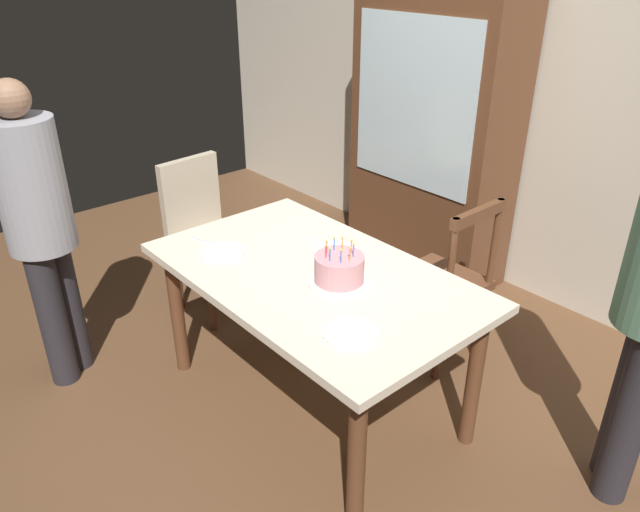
{
  "coord_description": "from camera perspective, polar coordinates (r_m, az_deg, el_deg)",
  "views": [
    {
      "loc": [
        1.82,
        -1.54,
        2.07
      ],
      "look_at": [
        0.05,
        0.0,
        0.85
      ],
      "focal_mm": 33.67,
      "sensor_mm": 36.0,
      "label": 1
    }
  ],
  "objects": [
    {
      "name": "plate_far_side",
      "position": [
        2.9,
        1.46,
        0.48
      ],
      "size": [
        0.22,
        0.22,
        0.01
      ],
      "primitive_type": "cylinder",
      "color": "white",
      "rests_on": "dining_table"
    },
    {
      "name": "back_wall",
      "position": [
        3.93,
        21.01,
        14.34
      ],
      "size": [
        6.4,
        0.1,
        2.6
      ],
      "primitive_type": "cube",
      "color": "beige",
      "rests_on": "ground"
    },
    {
      "name": "plate_near_guest",
      "position": [
        2.31,
        2.89,
        -7.25
      ],
      "size": [
        0.22,
        0.22,
        0.01
      ],
      "primitive_type": "cylinder",
      "color": "white",
      "rests_on": "dining_table"
    },
    {
      "name": "chair_spindle_back",
      "position": [
        3.29,
        11.53,
        -2.58
      ],
      "size": [
        0.44,
        0.44,
        0.95
      ],
      "color": "#56331E",
      "rests_on": "ground"
    },
    {
      "name": "birthday_cake",
      "position": [
        2.61,
        1.84,
        -1.35
      ],
      "size": [
        0.28,
        0.28,
        0.2
      ],
      "color": "silver",
      "rests_on": "dining_table"
    },
    {
      "name": "chair_upholstered",
      "position": [
        3.75,
        -10.98,
        2.63
      ],
      "size": [
        0.48,
        0.48,
        0.95
      ],
      "color": "tan",
      "rests_on": "ground"
    },
    {
      "name": "ground",
      "position": [
        3.16,
        -0.61,
        -13.54
      ],
      "size": [
        6.4,
        6.4,
        0.0
      ],
      "primitive_type": "plane",
      "color": "brown"
    },
    {
      "name": "china_cabinet",
      "position": [
        4.1,
        10.64,
        11.1
      ],
      "size": [
        1.1,
        0.45,
        1.9
      ],
      "color": "#56331E",
      "rests_on": "ground"
    },
    {
      "name": "fork_near_celebrant",
      "position": [
        3.05,
        -10.89,
        1.36
      ],
      "size": [
        0.18,
        0.06,
        0.01
      ],
      "primitive_type": "cube",
      "rotation": [
        0.0,
        0.0,
        0.25
      ],
      "color": "silver",
      "rests_on": "dining_table"
    },
    {
      "name": "person_celebrant",
      "position": [
        3.18,
        -25.12,
        2.91
      ],
      "size": [
        0.32,
        0.32,
        1.57
      ],
      "color": "#262328",
      "rests_on": "ground"
    },
    {
      "name": "dining_table",
      "position": [
        2.77,
        -0.68,
        -3.19
      ],
      "size": [
        1.55,
        0.93,
        0.75
      ],
      "color": "beige",
      "rests_on": "ground"
    },
    {
      "name": "plate_near_celebrant",
      "position": [
        2.93,
        -9.26,
        0.39
      ],
      "size": [
        0.22,
        0.22,
        0.01
      ],
      "primitive_type": "cylinder",
      "color": "white",
      "rests_on": "dining_table"
    },
    {
      "name": "fork_far_side",
      "position": [
        3.01,
        -0.48,
        1.52
      ],
      "size": [
        0.18,
        0.03,
        0.01
      ],
      "primitive_type": "cube",
      "rotation": [
        0.0,
        0.0,
        0.08
      ],
      "color": "silver",
      "rests_on": "dining_table"
    }
  ]
}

